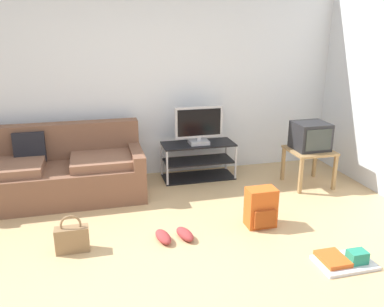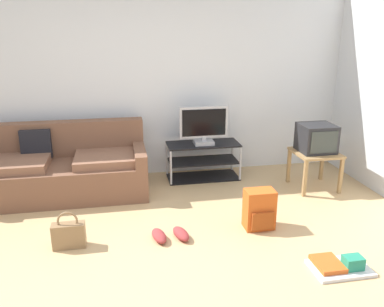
{
  "view_description": "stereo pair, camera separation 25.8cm",
  "coord_description": "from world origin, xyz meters",
  "views": [
    {
      "loc": [
        -0.37,
        -2.85,
        1.99
      ],
      "look_at": [
        0.64,
        1.1,
        0.68
      ],
      "focal_mm": 37.19,
      "sensor_mm": 36.0,
      "label": 1
    },
    {
      "loc": [
        -0.12,
        -2.9,
        1.99
      ],
      "look_at": [
        0.64,
        1.1,
        0.68
      ],
      "focal_mm": 37.19,
      "sensor_mm": 36.0,
      "label": 2
    }
  ],
  "objects": [
    {
      "name": "backpack",
      "position": [
        1.24,
        0.59,
        0.2
      ],
      "size": [
        0.3,
        0.27,
        0.41
      ],
      "rotation": [
        0.0,
        0.0,
        -0.18
      ],
      "color": "#CC561E",
      "rests_on": "ground_plane"
    },
    {
      "name": "sneakers_pair",
      "position": [
        0.31,
        0.53,
        0.04
      ],
      "size": [
        0.4,
        0.3,
        0.09
      ],
      "color": "#993333",
      "rests_on": "ground_plane"
    },
    {
      "name": "ground_plane",
      "position": [
        0.0,
        0.0,
        -0.01
      ],
      "size": [
        9.0,
        9.8,
        0.02
      ],
      "primitive_type": "cube",
      "color": "tan"
    },
    {
      "name": "floor_tray",
      "position": [
        1.67,
        -0.25,
        0.04
      ],
      "size": [
        0.49,
        0.34,
        0.14
      ],
      "color": "silver",
      "rests_on": "ground_plane"
    },
    {
      "name": "side_table",
      "position": [
        2.29,
        1.49,
        0.41
      ],
      "size": [
        0.53,
        0.53,
        0.48
      ],
      "color": "#9E7A4C",
      "rests_on": "ground_plane"
    },
    {
      "name": "tv_stand",
      "position": [
        0.97,
        2.08,
        0.24
      ],
      "size": [
        0.96,
        0.43,
        0.49
      ],
      "color": "black",
      "rests_on": "ground_plane"
    },
    {
      "name": "crt_tv",
      "position": [
        2.29,
        1.5,
        0.66
      ],
      "size": [
        0.42,
        0.4,
        0.35
      ],
      "color": "#232326",
      "rests_on": "side_table"
    },
    {
      "name": "couch",
      "position": [
        -0.82,
        1.88,
        0.32
      ],
      "size": [
        1.99,
        0.88,
        0.85
      ],
      "color": "brown",
      "rests_on": "ground_plane"
    },
    {
      "name": "flat_tv",
      "position": [
        0.97,
        2.06,
        0.74
      ],
      "size": [
        0.64,
        0.22,
        0.5
      ],
      "color": "#B2B2B7",
      "rests_on": "tv_stand"
    },
    {
      "name": "handbag",
      "position": [
        -0.64,
        0.56,
        0.13
      ],
      "size": [
        0.3,
        0.12,
        0.37
      ],
      "rotation": [
        0.0,
        0.0,
        -0.23
      ],
      "color": "olive",
      "rests_on": "ground_plane"
    },
    {
      "name": "wall_back",
      "position": [
        0.0,
        2.45,
        1.35
      ],
      "size": [
        9.0,
        0.1,
        2.7
      ],
      "primitive_type": "cube",
      "color": "silver",
      "rests_on": "ground_plane"
    }
  ]
}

